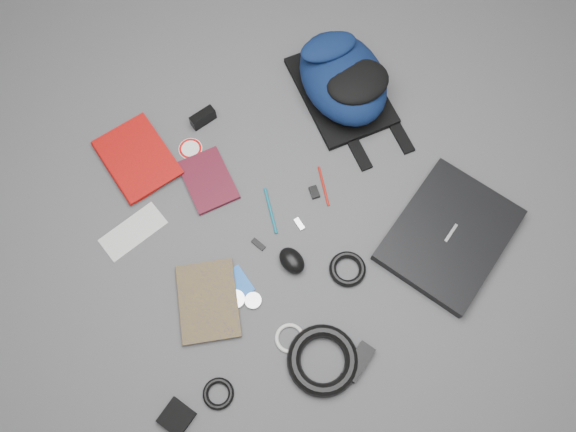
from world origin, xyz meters
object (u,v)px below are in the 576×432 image
comic_book (179,306)px  textbook_red (110,174)px  laptop (449,235)px  power_brick (358,362)px  pouch (176,417)px  backpack (343,78)px  compact_camera (203,118)px  dvd_case (208,180)px  mouse (292,261)px

comic_book → textbook_red: bearing=111.4°
laptop → power_brick: bearing=178.0°
laptop → pouch: size_ratio=5.03×
backpack → textbook_red: size_ratio=1.55×
backpack → comic_book: bearing=-147.4°
laptop → power_brick: (-0.46, -0.17, -0.01)m
textbook_red → pouch: size_ratio=3.34×
compact_camera → pouch: bearing=-128.7°
laptop → comic_book: size_ratio=1.69×
dvd_case → compact_camera: size_ratio=2.31×
backpack → dvd_case: backpack is taller
mouse → pouch: 0.56m
laptop → backpack: bearing=67.1°
backpack → textbook_red: backpack is taller
comic_book → compact_camera: bearing=77.4°
laptop → textbook_red: 1.10m
textbook_red → power_brick: size_ratio=2.40×
backpack → laptop: (0.00, -0.62, -0.07)m
backpack → dvd_case: size_ratio=2.08×
pouch → laptop: bearing=2.3°
textbook_red → comic_book: (-0.01, -0.50, -0.01)m
laptop → dvd_case: 0.79m
backpack → textbook_red: 0.83m
comic_book → pouch: 0.32m
textbook_red → comic_book: size_ratio=1.12×
compact_camera → mouse: (-0.00, -0.58, -0.00)m
dvd_case → compact_camera: bearing=71.2°
laptop → pouch: (-0.97, -0.04, -0.01)m
compact_camera → pouch: 0.95m
backpack → mouse: (-0.46, -0.44, -0.06)m
laptop → textbook_red: (-0.82, 0.74, -0.01)m
backpack → pouch: 1.18m
textbook_red → power_brick: textbook_red is taller
power_brick → dvd_case: bearing=73.6°
pouch → power_brick: bearing=-14.6°
backpack → mouse: 0.64m
comic_book → pouch: size_ratio=2.98×
pouch → mouse: bearing=23.3°
laptop → power_brick: size_ratio=3.62×
compact_camera → power_brick: 0.94m
comic_book → power_brick: power_brick is taller
backpack → power_brick: 0.92m
textbook_red → pouch: 0.79m
power_brick → pouch: power_brick is taller
textbook_red → comic_book: textbook_red is taller
comic_book → mouse: 0.37m
backpack → comic_book: (-0.82, -0.38, -0.08)m
laptop → textbook_red: laptop is taller
comic_book → laptop: bearing=5.9°
comic_book → power_brick: 0.55m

